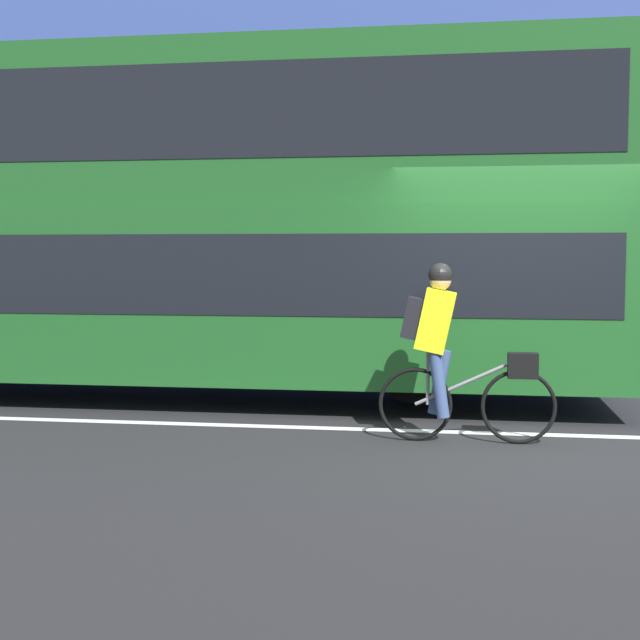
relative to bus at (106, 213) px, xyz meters
The scene contains 8 objects.
ground_plane 5.43m from the bus, 20.65° to the right, with size 80.00×80.00×0.00m, color #232326.
road_center_line 5.38m from the bus, 19.08° to the right, with size 50.00×0.14×0.01m, color silver.
sidewalk_curb 6.33m from the bus, 38.58° to the left, with size 60.00×2.33×0.12m.
building_facade 6.99m from the bus, 47.17° to the left, with size 60.00×0.30×6.82m.
bus is the anchor object (origin of this frame).
cyclist_on_bike 4.65m from the bus, 27.25° to the right, with size 1.56×0.32×1.58m.
trash_bin 5.91m from the bus, 39.31° to the left, with size 0.59×0.59×0.90m.
street_sign_post 5.77m from the bus, 38.97° to the left, with size 0.36×0.09×2.45m.
Camera 1 is at (-0.62, -8.16, 1.66)m, focal length 50.00 mm.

